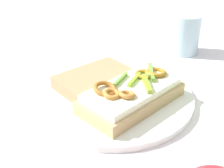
# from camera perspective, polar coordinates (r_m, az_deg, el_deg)

# --- Properties ---
(ground_plane) EXTENTS (2.00, 2.00, 0.00)m
(ground_plane) POSITION_cam_1_polar(r_m,az_deg,el_deg) (0.57, 0.00, -2.79)
(ground_plane) COLOR white
(ground_plane) RESTS_ON ground
(plate) EXTENTS (0.29, 0.29, 0.01)m
(plate) POSITION_cam_1_polar(r_m,az_deg,el_deg) (0.57, 0.00, -2.28)
(plate) COLOR white
(plate) RESTS_ON ground_plane
(sandwich) EXTENTS (0.20, 0.15, 0.05)m
(sandwich) POSITION_cam_1_polar(r_m,az_deg,el_deg) (0.53, 3.65, -1.88)
(sandwich) COLOR tan
(sandwich) RESTS_ON plate
(bread_slice_side) EXTENTS (0.16, 0.12, 0.02)m
(bread_slice_side) POSITION_cam_1_polar(r_m,az_deg,el_deg) (0.59, -3.24, 0.90)
(bread_slice_side) COLOR tan
(bread_slice_side) RESTS_ON plate
(drinking_glass) EXTENTS (0.07, 0.07, 0.09)m
(drinking_glass) POSITION_cam_1_polar(r_m,az_deg,el_deg) (0.76, 13.27, 8.95)
(drinking_glass) COLOR silver
(drinking_glass) RESTS_ON ground_plane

